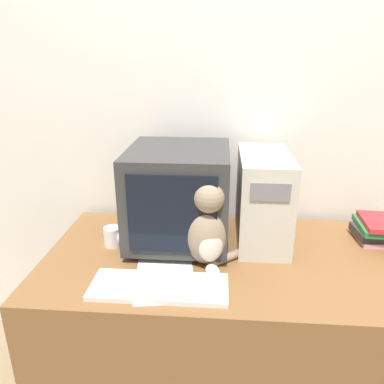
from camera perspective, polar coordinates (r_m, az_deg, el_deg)
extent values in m
cube|color=silver|center=(1.82, 6.88, 11.50)|extent=(7.00, 0.05, 2.50)
cube|color=brown|center=(1.77, 6.17, -20.30)|extent=(1.55, 0.78, 0.75)
cube|color=#333333|center=(1.66, -1.92, -6.84)|extent=(0.29, 0.27, 0.02)
cube|color=#333333|center=(1.58, -2.01, -0.18)|extent=(0.41, 0.44, 0.39)
cube|color=black|center=(1.37, -3.06, -3.48)|extent=(0.33, 0.01, 0.30)
cube|color=beige|center=(1.63, 10.73, -0.92)|extent=(0.21, 0.42, 0.38)
cube|color=slate|center=(1.39, 11.87, -0.03)|extent=(0.15, 0.01, 0.07)
cube|color=silver|center=(1.35, -5.02, -14.22)|extent=(0.48, 0.18, 0.02)
cube|color=silver|center=(1.34, -5.03, -13.85)|extent=(0.43, 0.14, 0.00)
ellipsoid|color=gray|center=(1.45, 2.21, -6.21)|extent=(0.21, 0.21, 0.25)
ellipsoid|color=beige|center=(1.40, 2.84, -8.07)|extent=(0.11, 0.07, 0.14)
sphere|color=gray|center=(1.35, 2.61, -0.75)|extent=(0.15, 0.15, 0.12)
cone|color=gray|center=(1.33, 1.55, 1.04)|extent=(0.04, 0.04, 0.04)
cone|color=gray|center=(1.35, 4.39, 1.24)|extent=(0.04, 0.04, 0.04)
ellipsoid|color=beige|center=(1.41, 3.14, -11.90)|extent=(0.07, 0.09, 0.04)
cylinder|color=gray|center=(1.50, 5.25, -9.94)|extent=(0.15, 0.13, 0.03)
cube|color=pink|center=(1.84, 26.01, -6.36)|extent=(0.15, 0.16, 0.02)
cube|color=#383333|center=(1.83, 25.80, -5.55)|extent=(0.16, 0.16, 0.03)
cube|color=#28703D|center=(1.82, 25.97, -4.71)|extent=(0.14, 0.21, 0.03)
cube|color=red|center=(1.81, 26.52, -4.13)|extent=(0.14, 0.21, 0.02)
cylinder|color=maroon|center=(1.44, -7.62, -12.12)|extent=(0.16, 0.03, 0.01)
cube|color=white|center=(1.40, -4.13, -13.17)|extent=(0.25, 0.32, 0.00)
cylinder|color=white|center=(1.64, -12.06, -6.64)|extent=(0.07, 0.07, 0.08)
torus|color=white|center=(1.63, -10.86, -6.72)|extent=(0.01, 0.06, 0.06)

